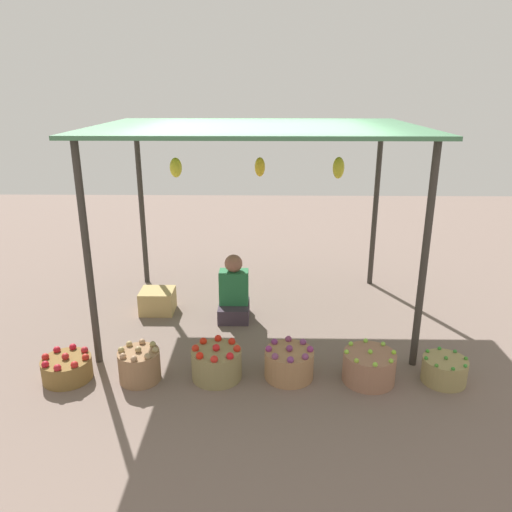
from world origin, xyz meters
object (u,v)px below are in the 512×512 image
(basket_green_chilies, at_px, (444,370))
(wooden_crate_near_vendor, at_px, (158,301))
(vendor_person, at_px, (234,294))
(basket_limes, at_px, (369,367))
(basket_red_tomatoes, at_px, (217,363))
(basket_red_apples, at_px, (67,368))
(basket_potatoes, at_px, (139,365))
(basket_purple_onions, at_px, (289,363))

(basket_green_chilies, height_order, wooden_crate_near_vendor, wooden_crate_near_vendor)
(vendor_person, distance_m, basket_limes, 1.90)
(basket_limes, relative_size, wooden_crate_near_vendor, 1.21)
(basket_red_tomatoes, relative_size, basket_green_chilies, 1.16)
(vendor_person, height_order, basket_red_tomatoes, vendor_person)
(basket_red_apples, bearing_deg, basket_red_tomatoes, 1.95)
(basket_potatoes, distance_m, basket_red_tomatoes, 0.72)
(basket_red_tomatoes, distance_m, basket_limes, 1.43)
(basket_green_chilies, bearing_deg, vendor_person, 146.77)
(basket_green_chilies, bearing_deg, basket_potatoes, -179.60)
(basket_potatoes, height_order, basket_purple_onions, basket_potatoes)
(basket_limes, height_order, basket_green_chilies, basket_limes)
(wooden_crate_near_vendor, bearing_deg, basket_limes, -32.81)
(basket_limes, bearing_deg, basket_potatoes, -179.42)
(basket_purple_onions, relative_size, wooden_crate_near_vendor, 1.15)
(basket_green_chilies, xyz_separation_m, wooden_crate_near_vendor, (-2.99, 1.48, 0.02))
(vendor_person, bearing_deg, basket_potatoes, -120.70)
(basket_red_tomatoes, bearing_deg, basket_purple_onions, 1.82)
(basket_potatoes, relative_size, basket_limes, 0.79)
(vendor_person, height_order, basket_green_chilies, vendor_person)
(vendor_person, height_order, wooden_crate_near_vendor, vendor_person)
(basket_red_tomatoes, xyz_separation_m, basket_green_chilies, (2.13, -0.03, -0.03))
(basket_red_apples, distance_m, basket_purple_onions, 2.10)
(basket_purple_onions, height_order, wooden_crate_near_vendor, basket_purple_onions)
(basket_limes, bearing_deg, vendor_person, 135.07)
(basket_limes, bearing_deg, basket_green_chilies, -0.12)
(basket_purple_onions, bearing_deg, basket_limes, -4.19)
(vendor_person, height_order, basket_potatoes, vendor_person)
(basket_red_apples, relative_size, basket_red_tomatoes, 0.97)
(basket_green_chilies, bearing_deg, basket_red_tomatoes, 179.08)
(basket_red_tomatoes, bearing_deg, vendor_person, 86.15)
(basket_red_tomatoes, distance_m, basket_purple_onions, 0.69)
(basket_purple_onions, height_order, basket_green_chilies, basket_purple_onions)
(basket_limes, distance_m, basket_green_chilies, 0.70)
(wooden_crate_near_vendor, bearing_deg, basket_potatoes, -84.76)
(basket_purple_onions, xyz_separation_m, basket_green_chilies, (1.45, -0.06, -0.03))
(basket_red_tomatoes, bearing_deg, wooden_crate_near_vendor, 120.72)
(basket_limes, xyz_separation_m, basket_green_chilies, (0.70, -0.00, -0.03))
(basket_red_tomatoes, height_order, basket_limes, basket_red_tomatoes)
(basket_potatoes, bearing_deg, basket_red_tomatoes, 4.31)
(basket_red_apples, height_order, basket_purple_onions, basket_purple_onions)
(vendor_person, bearing_deg, basket_purple_onions, -65.04)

